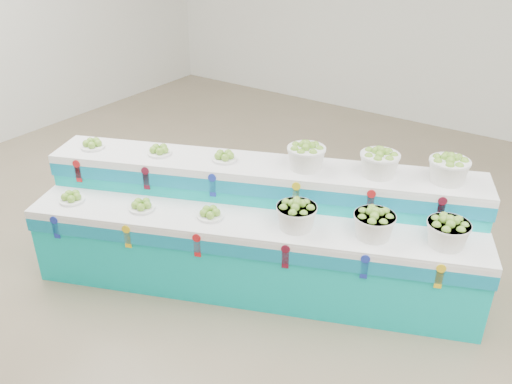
# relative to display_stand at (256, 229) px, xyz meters

# --- Properties ---
(ground) EXTENTS (10.00, 10.00, 0.00)m
(ground) POSITION_rel_display_stand_xyz_m (0.28, -0.39, -0.51)
(ground) COLOR #74664C
(ground) RESTS_ON ground
(display_stand) EXTENTS (3.88, 2.32, 1.02)m
(display_stand) POSITION_rel_display_stand_xyz_m (0.00, 0.00, 0.00)
(display_stand) COLOR #08BDBB
(display_stand) RESTS_ON ground
(plate_lower_left) EXTENTS (0.28, 0.28, 0.09)m
(plate_lower_left) POSITION_rel_display_stand_xyz_m (-1.37, -0.81, 0.26)
(plate_lower_left) COLOR white
(plate_lower_left) RESTS_ON display_stand
(plate_lower_mid) EXTENTS (0.28, 0.28, 0.09)m
(plate_lower_mid) POSITION_rel_display_stand_xyz_m (-0.77, -0.57, 0.26)
(plate_lower_mid) COLOR white
(plate_lower_mid) RESTS_ON display_stand
(plate_lower_right) EXTENTS (0.28, 0.28, 0.09)m
(plate_lower_right) POSITION_rel_display_stand_xyz_m (-0.22, -0.34, 0.26)
(plate_lower_right) COLOR white
(plate_lower_right) RESTS_ON display_stand
(basket_lower_left) EXTENTS (0.42, 0.42, 0.23)m
(basket_lower_left) POSITION_rel_display_stand_xyz_m (0.44, -0.08, 0.33)
(basket_lower_left) COLOR silver
(basket_lower_left) RESTS_ON display_stand
(basket_lower_mid) EXTENTS (0.42, 0.42, 0.23)m
(basket_lower_mid) POSITION_rel_display_stand_xyz_m (0.99, 0.15, 0.33)
(basket_lower_mid) COLOR silver
(basket_lower_mid) RESTS_ON display_stand
(basket_lower_right) EXTENTS (0.42, 0.42, 0.23)m
(basket_lower_right) POSITION_rel_display_stand_xyz_m (1.49, 0.35, 0.33)
(basket_lower_right) COLOR silver
(basket_lower_right) RESTS_ON display_stand
(plate_upper_left) EXTENTS (0.28, 0.28, 0.09)m
(plate_upper_left) POSITION_rel_display_stand_xyz_m (-1.55, -0.37, 0.56)
(plate_upper_left) COLOR white
(plate_upper_left) RESTS_ON display_stand
(plate_upper_mid) EXTENTS (0.28, 0.28, 0.09)m
(plate_upper_mid) POSITION_rel_display_stand_xyz_m (-0.95, -0.13, 0.56)
(plate_upper_mid) COLOR white
(plate_upper_mid) RESTS_ON display_stand
(plate_upper_right) EXTENTS (0.28, 0.28, 0.09)m
(plate_upper_right) POSITION_rel_display_stand_xyz_m (-0.40, 0.09, 0.56)
(plate_upper_right) COLOR white
(plate_upper_right) RESTS_ON display_stand
(basket_upper_left) EXTENTS (0.42, 0.42, 0.23)m
(basket_upper_left) POSITION_rel_display_stand_xyz_m (0.26, 0.36, 0.63)
(basket_upper_left) COLOR silver
(basket_upper_left) RESTS_ON display_stand
(basket_upper_mid) EXTENTS (0.42, 0.42, 0.23)m
(basket_upper_mid) POSITION_rel_display_stand_xyz_m (0.82, 0.58, 0.63)
(basket_upper_mid) COLOR silver
(basket_upper_mid) RESTS_ON display_stand
(basket_upper_right) EXTENTS (0.42, 0.42, 0.23)m
(basket_upper_right) POSITION_rel_display_stand_xyz_m (1.32, 0.78, 0.63)
(basket_upper_right) COLOR silver
(basket_upper_right) RESTS_ON display_stand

